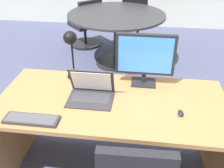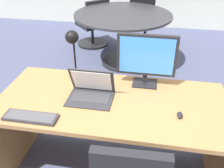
% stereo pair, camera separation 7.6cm
% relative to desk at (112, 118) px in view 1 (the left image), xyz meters
% --- Properties ---
extents(ground, '(12.00, 12.00, 0.00)m').
position_rel_desk_xyz_m(ground, '(0.00, 1.45, -0.53)').
color(ground, '#474C6B').
extents(desk, '(1.75, 0.82, 0.74)m').
position_rel_desk_xyz_m(desk, '(0.00, 0.00, 0.00)').
color(desk, '#9E7042').
rests_on(desk, ground).
extents(monitor, '(0.47, 0.16, 0.44)m').
position_rel_desk_xyz_m(monitor, '(0.23, 0.23, 0.46)').
color(monitor, black).
rests_on(monitor, desk).
extents(laptop, '(0.34, 0.27, 0.24)m').
position_rel_desk_xyz_m(laptop, '(-0.16, -0.02, 0.29)').
color(laptop, '#2D2D33').
rests_on(laptop, desk).
extents(keyboard, '(0.38, 0.12, 0.02)m').
position_rel_desk_xyz_m(keyboard, '(-0.51, -0.37, 0.23)').
color(keyboard, '#2D2D33').
rests_on(keyboard, desk).
extents(mouse, '(0.04, 0.07, 0.03)m').
position_rel_desk_xyz_m(mouse, '(0.50, -0.17, 0.23)').
color(mouse, black).
rests_on(mouse, desk).
extents(desk_lamp, '(0.12, 0.14, 0.43)m').
position_rel_desk_xyz_m(desk_lamp, '(-0.37, 0.24, 0.53)').
color(desk_lamp, black).
rests_on(desk_lamp, desk).
extents(meeting_table, '(1.44, 1.44, 0.80)m').
position_rel_desk_xyz_m(meeting_table, '(-0.21, 2.08, 0.08)').
color(meeting_table, black).
rests_on(meeting_table, ground).
extents(meeting_chair_near, '(0.65, 0.66, 0.85)m').
position_rel_desk_xyz_m(meeting_chair_near, '(-0.82, 2.72, -0.18)').
color(meeting_chair_near, black).
rests_on(meeting_chair_near, ground).
extents(meeting_chair_far, '(0.58, 0.59, 0.91)m').
position_rel_desk_xyz_m(meeting_chair_far, '(0.07, 2.92, -0.15)').
color(meeting_chair_far, black).
rests_on(meeting_chair_far, ground).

